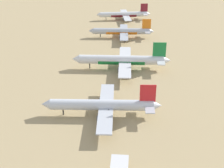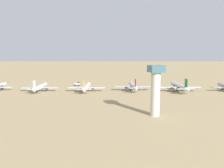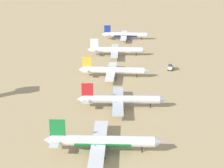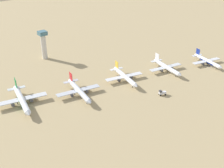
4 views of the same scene
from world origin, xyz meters
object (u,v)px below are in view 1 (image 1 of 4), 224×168
parked_jet_0 (124,14)px  parked_jet_3 (103,105)px  parked_jet_2 (122,60)px  parked_jet_1 (122,31)px

parked_jet_0 → parked_jet_3: size_ratio=0.90×
parked_jet_3 → parked_jet_2: bearing=-108.9°
parked_jet_1 → parked_jet_2: bearing=80.4°
parked_jet_0 → parked_jet_1: bearing=78.4°
parked_jet_2 → parked_jet_3: bearing=71.1°
parked_jet_0 → parked_jet_1: (7.66, 37.15, 0.07)m
parked_jet_1 → parked_jet_3: (20.53, 82.29, 0.40)m
parked_jet_0 → parked_jet_2: bearing=79.5°
parked_jet_1 → parked_jet_3: parked_jet_3 is taller
parked_jet_0 → parked_jet_1: size_ratio=0.98×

